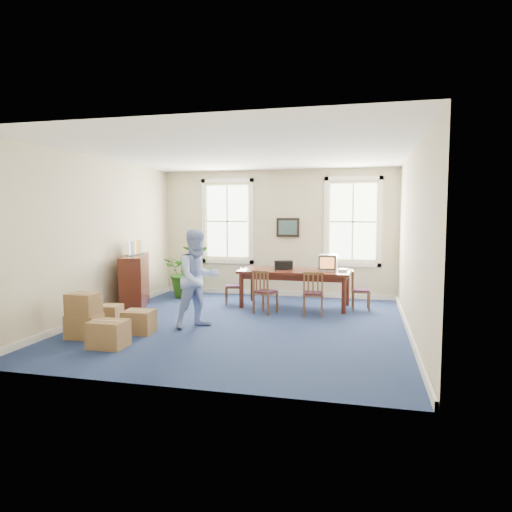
% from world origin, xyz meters
% --- Properties ---
extents(floor, '(6.50, 6.50, 0.00)m').
position_xyz_m(floor, '(0.00, 0.00, 0.00)').
color(floor, navy).
rests_on(floor, ground).
extents(ceiling, '(6.50, 6.50, 0.00)m').
position_xyz_m(ceiling, '(0.00, 0.00, 3.20)').
color(ceiling, white).
rests_on(ceiling, ground).
extents(wall_back, '(6.50, 0.00, 6.50)m').
position_xyz_m(wall_back, '(0.00, 3.25, 1.60)').
color(wall_back, beige).
rests_on(wall_back, ground).
extents(wall_front, '(6.50, 0.00, 6.50)m').
position_xyz_m(wall_front, '(0.00, -3.25, 1.60)').
color(wall_front, beige).
rests_on(wall_front, ground).
extents(wall_left, '(0.00, 6.50, 6.50)m').
position_xyz_m(wall_left, '(-3.00, 0.00, 1.60)').
color(wall_left, beige).
rests_on(wall_left, ground).
extents(wall_right, '(0.00, 6.50, 6.50)m').
position_xyz_m(wall_right, '(3.00, 0.00, 1.60)').
color(wall_right, beige).
rests_on(wall_right, ground).
extents(baseboard_back, '(6.00, 0.04, 0.12)m').
position_xyz_m(baseboard_back, '(0.00, 3.22, 0.06)').
color(baseboard_back, white).
rests_on(baseboard_back, ground).
extents(baseboard_left, '(0.04, 6.50, 0.12)m').
position_xyz_m(baseboard_left, '(-2.97, 0.00, 0.06)').
color(baseboard_left, white).
rests_on(baseboard_left, ground).
extents(baseboard_right, '(0.04, 6.50, 0.12)m').
position_xyz_m(baseboard_right, '(2.97, 0.00, 0.06)').
color(baseboard_right, white).
rests_on(baseboard_right, ground).
extents(window_left, '(1.40, 0.12, 2.20)m').
position_xyz_m(window_left, '(-1.30, 3.23, 1.90)').
color(window_left, white).
rests_on(window_left, ground).
extents(window_right, '(1.40, 0.12, 2.20)m').
position_xyz_m(window_right, '(1.90, 3.23, 1.90)').
color(window_right, white).
rests_on(window_right, ground).
extents(wall_picture, '(0.58, 0.06, 0.48)m').
position_xyz_m(wall_picture, '(0.30, 3.20, 1.75)').
color(wall_picture, black).
rests_on(wall_picture, ground).
extents(conference_table, '(2.48, 1.20, 0.83)m').
position_xyz_m(conference_table, '(0.69, 1.91, 0.42)').
color(conference_table, '#461B12').
rests_on(conference_table, ground).
extents(crt_tv, '(0.40, 0.44, 0.36)m').
position_xyz_m(crt_tv, '(1.41, 1.96, 1.01)').
color(crt_tv, '#B7B7BC').
rests_on(crt_tv, conference_table).
extents(game_console, '(0.20, 0.24, 0.06)m').
position_xyz_m(game_console, '(1.75, 1.91, 0.86)').
color(game_console, white).
rests_on(game_console, conference_table).
extents(equipment_bag, '(0.46, 0.36, 0.20)m').
position_xyz_m(equipment_bag, '(0.41, 1.96, 0.94)').
color(equipment_bag, black).
rests_on(equipment_bag, conference_table).
extents(chair_near_left, '(0.53, 0.53, 0.92)m').
position_xyz_m(chair_near_left, '(0.19, 1.07, 0.46)').
color(chair_near_left, brown).
rests_on(chair_near_left, ground).
extents(chair_near_right, '(0.45, 0.45, 0.93)m').
position_xyz_m(chair_near_right, '(1.19, 1.07, 0.46)').
color(chair_near_right, brown).
rests_on(chair_near_right, ground).
extents(chair_end_left, '(0.45, 0.45, 0.84)m').
position_xyz_m(chair_end_left, '(-0.76, 1.91, 0.42)').
color(chair_end_left, brown).
rests_on(chair_end_left, ground).
extents(chair_end_right, '(0.42, 0.42, 0.86)m').
position_xyz_m(chair_end_right, '(2.13, 1.91, 0.43)').
color(chair_end_right, brown).
rests_on(chair_end_right, ground).
extents(man, '(1.09, 1.11, 1.80)m').
position_xyz_m(man, '(-0.75, -0.38, 0.90)').
color(man, '#9CB5F6').
rests_on(man, ground).
extents(credenza, '(1.00, 1.66, 1.26)m').
position_xyz_m(credenza, '(-2.75, 0.94, 0.63)').
color(credenza, '#461B12').
rests_on(credenza, ground).
extents(brochure_rack, '(0.39, 0.77, 0.34)m').
position_xyz_m(brochure_rack, '(-2.73, 0.94, 1.43)').
color(brochure_rack, '#99999E').
rests_on(brochure_rack, credenza).
extents(potted_plant, '(1.48, 1.40, 1.30)m').
position_xyz_m(potted_plant, '(-2.14, 2.52, 0.65)').
color(potted_plant, '#1E5111').
rests_on(potted_plant, ground).
extents(cardboard_boxes, '(1.43, 1.43, 0.80)m').
position_xyz_m(cardboard_boxes, '(-2.16, -1.43, 0.40)').
color(cardboard_boxes, olive).
rests_on(cardboard_boxes, ground).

